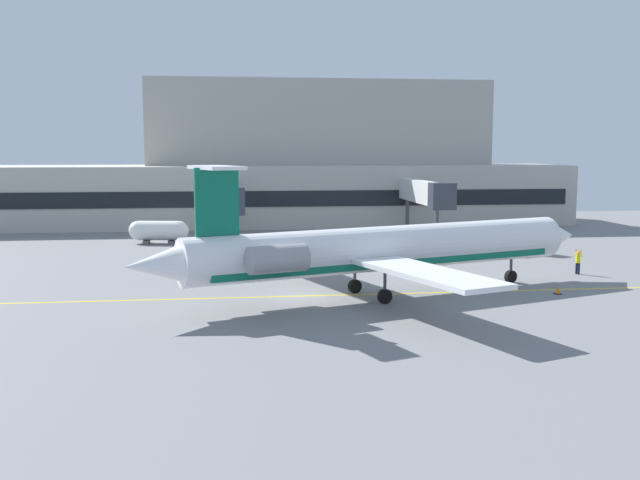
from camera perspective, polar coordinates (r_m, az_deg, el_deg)
ground at (r=46.54m, az=-0.99°, el=-4.70°), size 120.00×120.00×0.11m
terminal_building at (r=93.71m, az=-2.84°, el=5.69°), size 77.40×15.24×18.34m
jet_bridge_west at (r=79.28m, az=8.25°, el=3.70°), size 2.40×16.55×6.20m
jet_bridge_east at (r=75.81m, az=-6.98°, el=3.41°), size 2.40×17.82×5.99m
regional_jet at (r=46.65m, az=4.78°, el=-0.74°), size 32.16×24.30×8.59m
baggage_tug at (r=68.47m, az=15.70°, el=-0.18°), size 4.21×3.37×2.41m
pushback_tractor at (r=61.63m, az=-3.02°, el=-0.77°), size 3.70×4.24×2.22m
fuel_tank at (r=74.98m, az=-12.61°, el=0.72°), size 6.06×2.63×2.32m
marshaller at (r=58.70m, az=19.69°, el=-1.61°), size 0.43×0.79×1.94m
safety_cone_alpha at (r=52.03m, az=10.35°, el=-3.21°), size 0.47×0.47×0.55m
safety_cone_bravo at (r=50.40m, az=18.25°, el=-3.79°), size 0.47×0.47×0.55m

